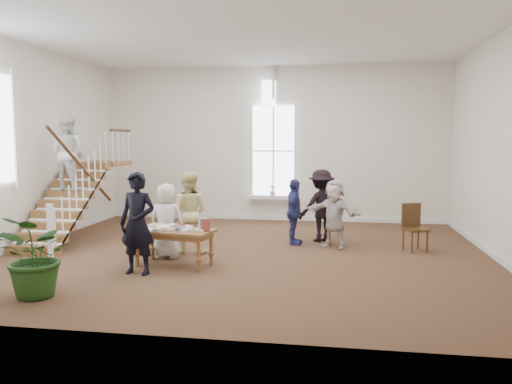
% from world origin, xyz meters
% --- Properties ---
extents(ground, '(10.00, 10.00, 0.00)m').
position_xyz_m(ground, '(0.00, 0.00, 0.00)').
color(ground, '#47291B').
rests_on(ground, ground).
extents(room_shell, '(10.49, 10.00, 10.00)m').
position_xyz_m(room_shell, '(-0.00, 4.39, 0.40)').
color(room_shell, white).
rests_on(room_shell, ground).
extents(staircase, '(1.10, 4.10, 2.92)m').
position_xyz_m(staircase, '(-4.34, 0.75, 1.62)').
color(staircase, brown).
rests_on(staircase, ground).
extents(library_table, '(1.59, 1.00, 0.76)m').
position_xyz_m(library_table, '(-1.20, -1.18, 0.62)').
color(library_table, brown).
rests_on(library_table, ground).
extents(police_officer, '(0.71, 0.51, 1.82)m').
position_xyz_m(police_officer, '(-1.64, -1.85, 0.91)').
color(police_officer, black).
rests_on(police_officer, ground).
extents(elderly_woman, '(0.76, 0.51, 1.51)m').
position_xyz_m(elderly_woman, '(-1.54, -0.60, 0.75)').
color(elderly_woman, silver).
rests_on(elderly_woman, ground).
extents(person_yellow, '(0.86, 0.68, 1.72)m').
position_xyz_m(person_yellow, '(-1.24, -0.10, 0.86)').
color(person_yellow, '#F8E49B').
rests_on(person_yellow, ground).
extents(woman_cluster_a, '(0.44, 0.91, 1.50)m').
position_xyz_m(woman_cluster_a, '(0.89, 1.09, 0.75)').
color(woman_cluster_a, navy).
rests_on(woman_cluster_a, ground).
extents(woman_cluster_b, '(1.26, 1.10, 1.69)m').
position_xyz_m(woman_cluster_b, '(1.49, 1.54, 0.84)').
color(woman_cluster_b, black).
rests_on(woman_cluster_b, ground).
extents(woman_cluster_c, '(1.44, 1.10, 1.52)m').
position_xyz_m(woman_cluster_c, '(1.79, 0.89, 0.76)').
color(woman_cluster_c, silver).
rests_on(woman_cluster_c, ground).
extents(floor_plant, '(1.45, 1.37, 1.28)m').
position_xyz_m(floor_plant, '(-2.60, -3.35, 0.64)').
color(floor_plant, '#1B3E13').
rests_on(floor_plant, ground).
extents(side_chair, '(0.57, 0.57, 1.02)m').
position_xyz_m(side_chair, '(3.48, 0.87, 0.57)').
color(side_chair, '#3B2210').
rests_on(side_chair, ground).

